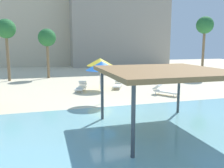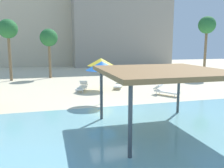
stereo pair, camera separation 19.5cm
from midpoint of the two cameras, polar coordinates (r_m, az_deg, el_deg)
The scene contains 13 objects.
ground_plane at distance 12.67m, azimuth 0.47°, elevation -7.33°, with size 80.00×80.00×0.00m, color beige.
lagoon_water at distance 8.11m, azimuth 11.48°, elevation -17.44°, with size 44.00×13.50×0.04m, color #7AB7C1.
shade_pavilion at distance 10.08m, azimuth 11.56°, elevation 2.69°, with size 4.89×4.89×2.65m.
beach_umbrella_yellow_1 at distance 19.35m, azimuth -3.18°, elevation 5.31°, with size 2.22×2.22×2.57m.
beach_umbrella_blue_3 at distance 14.57m, azimuth -2.86°, elevation 4.39°, with size 1.98×1.98×2.65m.
lounge_chair_1 at distance 19.10m, azimuth -7.65°, elevation -0.65°, with size 1.24×1.98×0.74m.
lounge_chair_2 at distance 17.75m, azimuth 12.09°, elevation -1.55°, with size 1.55×1.91×0.74m.
lounge_chair_3 at distance 20.15m, azimuth 1.13°, elevation -0.03°, with size 1.31×1.98×0.74m.
palm_tree_0 at distance 26.14m, azimuth -24.33°, elevation 11.71°, with size 1.90×1.90×6.15m.
palm_tree_1 at distance 26.94m, azimuth -15.55°, elevation 10.48°, with size 1.90×1.90×5.34m.
palm_tree_2 at distance 29.02m, azimuth 21.21°, elevation 12.71°, with size 1.90×1.90×6.74m.
hotel_block_0 at distance 46.66m, azimuth -20.16°, elevation 13.15°, with size 20.04×11.08×14.19m, color beige.
hotel_block_1 at distance 44.12m, azimuth 0.71°, elevation 15.69°, with size 16.65×10.09×16.84m, color #9E9384.
Camera 1 is at (-3.51, -11.61, 3.67)m, focal length 38.05 mm.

